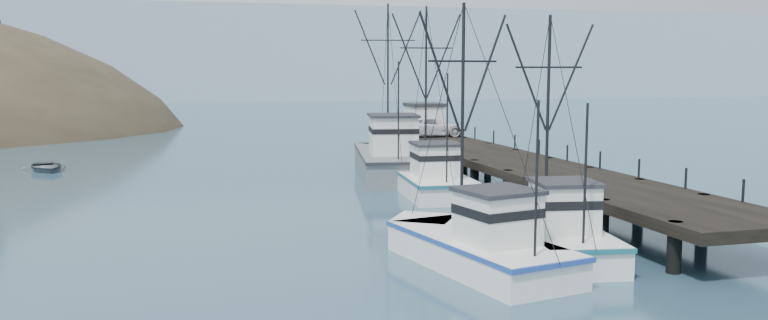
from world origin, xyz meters
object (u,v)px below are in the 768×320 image
trawler_far (429,179)px  work_vessel (390,159)px  pickup_truck (432,127)px  motorboat (46,171)px  pier_shed (424,119)px  trawler_near (552,234)px  trawler_mid (474,246)px  pier (512,163)px

trawler_far → work_vessel: 7.79m
pickup_truck → motorboat: pickup_truck is taller
pier_shed → trawler_near: bearing=-99.3°
trawler_far → trawler_mid: bearing=-103.1°
pier_shed → motorboat: (-30.55, -0.38, -3.42)m
pier → trawler_near: (-5.59, -15.95, -0.87)m
work_vessel → pickup_truck: bearing=54.0°
pier → trawler_near: size_ratio=4.26×
trawler_far → motorboat: trawler_far is taller
trawler_far → pickup_truck: bearing=70.5°
pickup_truck → motorboat: (-30.80, 1.02, -2.81)m
pier → motorboat: size_ratio=9.27×
pier_shed → pickup_truck: size_ratio=0.55×
trawler_mid → work_vessel: bearing=81.8°
pier → trawler_near: trawler_near is taller
trawler_far → pier_shed: bearing=72.7°
work_vessel → pier_shed: (5.88, 9.85, 2.19)m
trawler_near → trawler_far: bearing=89.6°
trawler_near → pier_shed: trawler_near is taller
trawler_near → motorboat: 41.85m
trawler_near → pickup_truck: trawler_near is taller
trawler_near → pier_shed: (5.58, 33.95, 2.60)m
trawler_far → pier: bearing=-4.0°
trawler_mid → trawler_far: bearing=76.9°
pier_shed → motorboat: pier_shed is taller
pier → pickup_truck: pickup_truck is taller
pickup_truck → trawler_near: bearing=174.2°
pickup_truck → work_vessel: bearing=148.4°
pier → work_vessel: (-5.89, 8.15, -0.46)m
work_vessel → motorboat: (-24.67, 9.47, -1.23)m
trawler_near → work_vessel: work_vessel is taller
work_vessel → motorboat: size_ratio=3.24×
pier_shed → trawler_mid: bearing=-105.2°
trawler_far → motorboat: (-25.07, 17.24, -0.82)m
trawler_mid → pier_shed: trawler_mid is taller
pier_shed → pickup_truck: 1.55m
trawler_near → work_vessel: bearing=90.7°
pier → trawler_near: 16.93m
trawler_near → trawler_far: (0.10, 16.34, 0.00)m
trawler_mid → motorboat: (-21.02, 34.69, -0.82)m
pier_shed → trawler_far: bearing=-107.3°
pickup_truck → motorboat: bearing=92.5°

